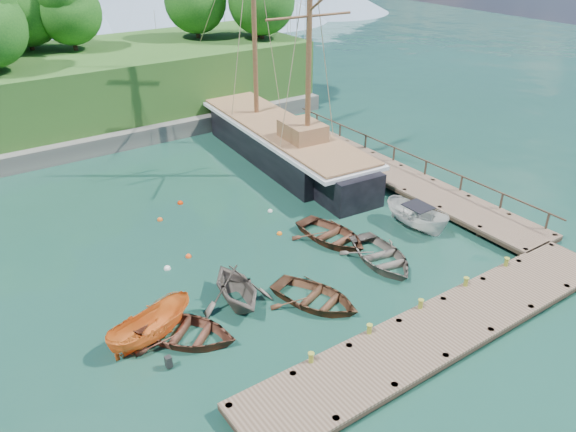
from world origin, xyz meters
The scene contains 23 objects.
ground centered at (0.00, 0.00, 0.00)m, with size 160.00×160.00×0.00m, color #16362C.
dock_near centered at (2.00, -6.50, 0.43)m, with size 20.00×3.20×1.10m.
dock_east centered at (11.50, 7.00, 0.43)m, with size 3.20×24.00×1.10m.
bollard_0 centered at (-4.00, -5.10, 0.00)m, with size 0.26×0.26×0.45m, color olive.
bollard_1 centered at (-1.00, -5.10, 0.00)m, with size 0.26×0.26×0.45m, color olive.
bollard_2 centered at (2.00, -5.10, 0.00)m, with size 0.26×0.26×0.45m, color olive.
bollard_3 centered at (5.00, -5.10, 0.00)m, with size 0.26×0.26×0.45m, color olive.
bollard_4 centered at (8.00, -5.10, 0.00)m, with size 0.26×0.26×0.45m, color olive.
rowboat_0 centered at (-7.14, -0.45, 0.00)m, with size 3.25×4.55×0.94m, color #512C1F.
rowboat_1 centered at (-4.11, 0.51, 0.00)m, with size 3.38×3.92×2.06m, color #60584F.
rowboat_2 centered at (-1.14, -1.60, 0.00)m, with size 3.14×4.39×0.91m, color #4E301D.
rowboat_3 centered at (3.79, -0.72, 0.00)m, with size 3.31×4.64×0.96m, color #5C554C.
rowboat_4 centered at (3.07, 2.50, 0.00)m, with size 3.26×4.56×0.95m, color #4E2C1D.
motorboat_orange centered at (-8.37, 0.31, 0.00)m, with size 1.53×4.08×1.58m, color orange.
cabin_boat_white centered at (7.94, 0.84, 0.00)m, with size 1.61×4.28×1.65m, color silver.
schooner centered at (7.43, 14.07, 1.07)m, with size 6.22×26.50×19.22m.
mooring_buoy_0 centered at (-5.62, 4.99, 0.00)m, with size 0.36×0.36×0.36m, color silver.
mooring_buoy_1 centered at (-4.22, 5.43, 0.00)m, with size 0.32×0.32×0.32m, color #F54A13.
mooring_buoy_2 centered at (1.07, 4.70, 0.00)m, with size 0.31×0.31×0.31m, color orange.
mooring_buoy_3 centered at (2.14, 7.32, 0.00)m, with size 0.30×0.30×0.30m, color silver.
mooring_buoy_4 centered at (-3.84, 10.08, 0.00)m, with size 0.34×0.34×0.34m, color #D05519.
mooring_buoy_5 centered at (-1.91, 11.41, 0.00)m, with size 0.36×0.36×0.36m, color red.
distant_ridge centered at (4.30, 70.00, 4.35)m, with size 117.00×40.00×10.00m.
Camera 1 is at (-14.09, -18.20, 15.86)m, focal length 35.00 mm.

